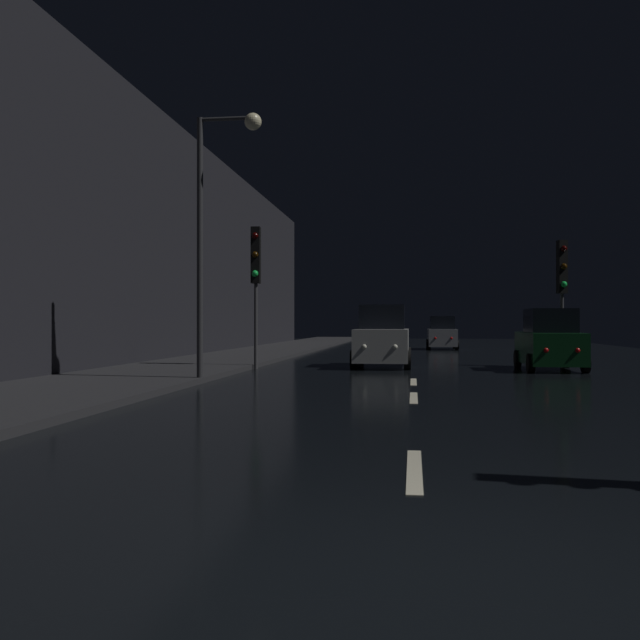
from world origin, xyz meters
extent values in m
cube|color=black|center=(0.00, 24.50, -0.01)|extent=(27.54, 84.00, 0.02)
cube|color=#28282B|center=(-7.57, 24.50, 0.07)|extent=(4.40, 84.00, 0.15)
cube|color=black|center=(-10.17, 21.00, 4.95)|extent=(0.80, 63.00, 9.91)
cube|color=beige|center=(0.00, 3.00, 0.01)|extent=(0.16, 2.20, 0.01)
cube|color=beige|center=(0.00, 10.14, 0.01)|extent=(0.16, 2.20, 0.01)
cube|color=beige|center=(0.00, 14.08, 0.01)|extent=(0.16, 2.20, 0.01)
cylinder|color=#38383A|center=(-5.27, 18.58, 1.45)|extent=(0.12, 0.12, 2.90)
cube|color=black|center=(-5.27, 18.58, 3.85)|extent=(0.33, 0.36, 1.90)
sphere|color=black|center=(-5.26, 18.41, 4.48)|extent=(0.22, 0.22, 0.22)
sphere|color=black|center=(-5.26, 18.41, 3.85)|extent=(0.22, 0.22, 0.22)
sphere|color=#19D84C|center=(-5.26, 18.41, 3.21)|extent=(0.22, 0.22, 0.22)
cylinder|color=#38383A|center=(5.27, 21.41, 1.31)|extent=(0.12, 0.12, 2.61)
cube|color=black|center=(5.27, 21.41, 3.56)|extent=(0.36, 0.39, 1.90)
sphere|color=black|center=(5.30, 21.24, 4.20)|extent=(0.22, 0.22, 0.22)
sphere|color=black|center=(5.30, 21.24, 3.56)|extent=(0.22, 0.22, 0.22)
sphere|color=#19D84C|center=(5.30, 21.24, 2.93)|extent=(0.22, 0.22, 0.22)
cylinder|color=#2D2D30|center=(-5.47, 13.00, 3.43)|extent=(0.16, 0.16, 6.86)
cylinder|color=#2D2D30|center=(-4.77, 13.00, 6.81)|extent=(1.40, 0.10, 0.10)
sphere|color=beige|center=(-4.07, 13.00, 6.71)|extent=(0.44, 0.44, 0.44)
cube|color=silver|center=(-1.09, 20.39, 0.78)|extent=(1.82, 4.25, 1.11)
cube|color=black|center=(-1.09, 20.54, 1.77)|extent=(1.55, 2.13, 0.85)
cylinder|color=black|center=(-0.20, 18.90, 0.32)|extent=(0.22, 0.65, 0.65)
cylinder|color=black|center=(-1.98, 18.90, 0.32)|extent=(0.22, 0.65, 0.65)
cylinder|color=black|center=(-0.20, 21.88, 0.32)|extent=(0.22, 0.65, 0.65)
cylinder|color=black|center=(-1.98, 21.88, 0.32)|extent=(0.22, 0.65, 0.65)
sphere|color=white|center=(-0.59, 18.31, 0.78)|extent=(0.18, 0.18, 0.18)
sphere|color=white|center=(-1.59, 18.31, 0.78)|extent=(0.18, 0.18, 0.18)
sphere|color=red|center=(-0.59, 22.48, 0.78)|extent=(0.18, 0.18, 0.18)
sphere|color=red|center=(-1.59, 22.48, 0.78)|extent=(0.18, 0.18, 0.18)
cube|color=#0F3819|center=(4.47, 19.50, 0.72)|extent=(1.69, 3.93, 1.03)
cube|color=black|center=(4.47, 19.36, 1.63)|extent=(1.43, 1.97, 0.79)
cylinder|color=black|center=(3.64, 20.88, 0.30)|extent=(0.21, 0.60, 0.60)
cylinder|color=black|center=(5.30, 20.88, 0.30)|extent=(0.21, 0.60, 0.60)
cylinder|color=black|center=(3.64, 18.12, 0.30)|extent=(0.21, 0.60, 0.60)
cylinder|color=black|center=(5.30, 18.12, 0.30)|extent=(0.21, 0.60, 0.60)
sphere|color=slate|center=(4.01, 21.43, 0.72)|extent=(0.17, 0.17, 0.17)
sphere|color=slate|center=(4.93, 21.43, 0.72)|extent=(0.17, 0.17, 0.17)
sphere|color=red|center=(4.01, 17.57, 0.72)|extent=(0.17, 0.17, 0.17)
sphere|color=red|center=(4.93, 17.57, 0.72)|extent=(0.17, 0.17, 0.17)
cube|color=#A5A8AD|center=(1.69, 37.55, 0.70)|extent=(1.63, 3.81, 1.00)
cube|color=black|center=(1.69, 37.41, 1.58)|extent=(1.39, 1.90, 0.76)
cylinder|color=black|center=(0.89, 38.88, 0.29)|extent=(0.20, 0.58, 0.58)
cylinder|color=black|center=(2.49, 38.88, 0.29)|extent=(0.20, 0.58, 0.58)
cylinder|color=black|center=(0.89, 36.21, 0.29)|extent=(0.20, 0.58, 0.58)
cylinder|color=black|center=(2.49, 36.21, 0.29)|extent=(0.20, 0.58, 0.58)
sphere|color=slate|center=(1.24, 39.41, 0.70)|extent=(0.16, 0.16, 0.16)
sphere|color=slate|center=(2.14, 39.41, 0.70)|extent=(0.16, 0.16, 0.16)
sphere|color=red|center=(1.24, 35.68, 0.70)|extent=(0.16, 0.16, 0.16)
sphere|color=red|center=(2.14, 35.68, 0.70)|extent=(0.16, 0.16, 0.16)
camera|label=1|loc=(-0.01, -4.40, 1.55)|focal=39.14mm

